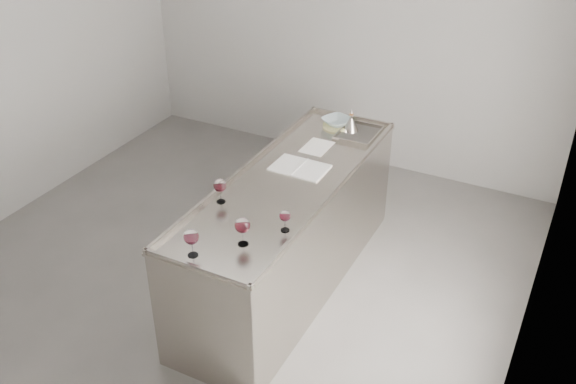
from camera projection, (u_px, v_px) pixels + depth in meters
The scene contains 11 objects.
room_shell at pixel (204, 124), 4.38m from camera, with size 4.54×5.04×2.84m.
counter at pixel (289, 232), 4.90m from camera, with size 0.77×2.42×0.97m.
wine_glass_left at pixel (220, 186), 4.33m from camera, with size 0.09×0.09×0.18m.
wine_glass_middle at pixel (191, 237), 3.80m from camera, with size 0.09×0.09×0.18m.
wine_glass_right at pixel (242, 226), 3.90m from camera, with size 0.10×0.10×0.19m.
wine_glass_small at pixel (285, 217), 4.04m from camera, with size 0.07×0.07×0.15m.
notebook at pixel (300, 168), 4.79m from camera, with size 0.41×0.29×0.02m.
loose_paper_top at pixel (317, 147), 5.09m from camera, with size 0.20×0.28×0.00m, color white.
trivet at pixel (337, 126), 5.41m from camera, with size 0.23×0.23×0.02m, color #C7C381.
ceramic_bowl at pixel (337, 121), 5.39m from camera, with size 0.23×0.23×0.06m, color #91A4A9.
wine_funnel at pixel (351, 124), 5.32m from camera, with size 0.13×0.13×0.20m.
Camera 1 is at (2.34, -3.29, 3.27)m, focal length 40.00 mm.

